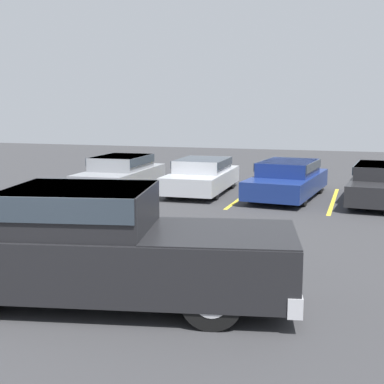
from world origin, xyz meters
TOP-DOWN VIEW (x-y plane):
  - ground_plane at (0.00, 0.00)m, footprint 60.00×60.00m
  - stall_stripe_a at (-5.01, 10.39)m, footprint 0.12×4.96m
  - stall_stripe_b at (-2.11, 10.39)m, footprint 0.12×4.96m
  - stall_stripe_c at (0.80, 10.39)m, footprint 0.12×4.96m
  - stall_stripe_d at (3.70, 10.39)m, footprint 0.12×4.96m
  - pickup_truck at (0.81, 0.21)m, footprint 6.14×3.10m
  - parked_sedan_a at (-3.66, 10.41)m, footprint 1.94×4.51m
  - parked_sedan_b at (-0.72, 10.66)m, footprint 1.87×4.32m
  - parked_sedan_c at (2.22, 10.56)m, footprint 2.27×4.66m
  - parked_sedan_d at (5.10, 10.58)m, footprint 2.05×4.76m

SIDE VIEW (x-z plane):
  - ground_plane at x=0.00m, z-range 0.00..0.00m
  - stall_stripe_a at x=-5.01m, z-range 0.00..0.01m
  - stall_stripe_b at x=-2.11m, z-range 0.00..0.01m
  - stall_stripe_c at x=0.80m, z-range 0.00..0.01m
  - stall_stripe_d at x=3.70m, z-range 0.00..0.01m
  - parked_sedan_b at x=-0.72m, z-range 0.05..1.21m
  - parked_sedan_d at x=5.10m, z-range 0.05..1.23m
  - parked_sedan_c at x=2.22m, z-range 0.05..1.24m
  - parked_sedan_a at x=-3.66m, z-range 0.04..1.25m
  - pickup_truck at x=0.81m, z-range 0.00..1.76m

